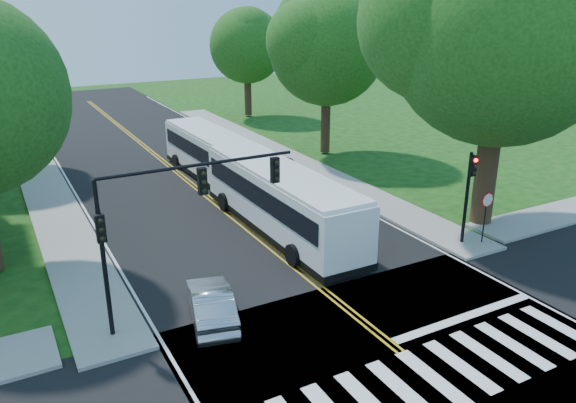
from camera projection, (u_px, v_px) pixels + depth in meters
ground at (421, 369)px, 17.81m from camera, size 140.00×140.00×0.00m
road at (213, 201)px, 32.67m from camera, size 14.00×96.00×0.01m
cross_road at (421, 369)px, 17.80m from camera, size 60.00×12.00×0.01m
center_line at (190, 182)px, 35.97m from camera, size 0.36×70.00×0.01m
edge_line_w at (79, 199)px, 32.90m from camera, size 0.12×70.00×0.01m
edge_line_e at (283, 168)px, 39.03m from camera, size 0.12×70.00×0.01m
crosswalk at (432, 377)px, 17.39m from camera, size 12.60×3.00×0.01m
stop_bar at (465, 317)px, 20.70m from camera, size 6.60×0.40×0.01m
sidewalk_nw at (45, 188)px, 34.68m from camera, size 2.60×40.00×0.15m
sidewalk_ne at (282, 155)px, 42.17m from camera, size 2.60×40.00×0.15m
tree_ne_big at (503, 32)px, 26.12m from camera, size 10.80×10.80×14.91m
tree_east_mid at (327, 47)px, 40.15m from camera, size 8.40×8.40×11.93m
tree_east_far at (247, 46)px, 54.15m from camera, size 7.20×7.20×10.34m
signal_nw at (170, 209)px, 18.99m from camera, size 7.15×0.46×5.66m
signal_ne at (469, 186)px, 25.82m from camera, size 0.30×0.46×4.40m
stop_sign at (487, 205)px, 26.12m from camera, size 0.76×0.08×2.53m
bus_lead at (280, 199)px, 27.89m from camera, size 3.08×12.55×3.24m
bus_follow at (214, 155)px, 36.06m from camera, size 3.09×11.88×3.06m
hatchback at (211, 304)px, 20.27m from camera, size 2.36×4.35×1.36m
suv at (326, 196)px, 31.55m from camera, size 3.51×4.88×1.23m
dark_sedan at (283, 167)px, 36.88m from camera, size 2.71×4.77×1.30m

